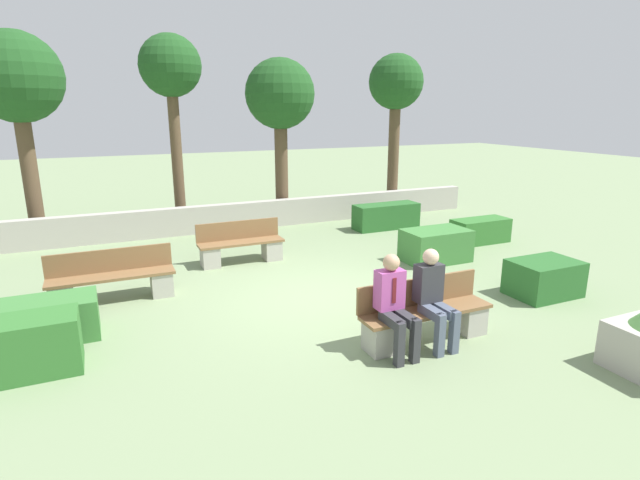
# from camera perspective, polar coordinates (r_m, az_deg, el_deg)

# --- Properties ---
(ground_plane) EXTENTS (60.00, 60.00, 0.00)m
(ground_plane) POSITION_cam_1_polar(r_m,az_deg,el_deg) (8.88, 0.18, -6.52)
(ground_plane) COLOR gray
(perimeter_wall) EXTENTS (14.81, 0.30, 0.73)m
(perimeter_wall) POSITION_cam_1_polar(r_m,az_deg,el_deg) (13.84, -9.42, 2.70)
(perimeter_wall) COLOR #ADA89E
(perimeter_wall) RESTS_ON ground_plane
(bench_front) EXTENTS (2.00, 0.49, 0.88)m
(bench_front) POSITION_cam_1_polar(r_m,az_deg,el_deg) (7.34, 11.92, -8.67)
(bench_front) COLOR brown
(bench_front) RESTS_ON ground_plane
(bench_left_side) EXTENTS (2.06, 0.48, 0.88)m
(bench_left_side) POSITION_cam_1_polar(r_m,az_deg,el_deg) (9.30, -22.64, -4.40)
(bench_left_side) COLOR brown
(bench_left_side) RESTS_ON ground_plane
(bench_right_side) EXTENTS (1.82, 0.49, 0.88)m
(bench_right_side) POSITION_cam_1_polar(r_m,az_deg,el_deg) (10.84, -9.01, -0.82)
(bench_right_side) COLOR brown
(bench_right_side) RESTS_ON ground_plane
(person_seated_man) EXTENTS (0.38, 0.63, 1.37)m
(person_seated_man) POSITION_cam_1_polar(r_m,az_deg,el_deg) (6.74, 8.49, -6.79)
(person_seated_man) COLOR #333338
(person_seated_man) RESTS_ON ground_plane
(person_seated_woman) EXTENTS (0.38, 0.63, 1.37)m
(person_seated_woman) POSITION_cam_1_polar(r_m,az_deg,el_deg) (7.09, 12.84, -5.93)
(person_seated_woman) COLOR #515B70
(person_seated_woman) RESTS_ON ground_plane
(hedge_block_near_left) EXTENTS (2.13, 0.75, 0.60)m
(hedge_block_near_left) POSITION_cam_1_polar(r_m,az_deg,el_deg) (8.27, -31.43, -8.25)
(hedge_block_near_left) COLOR #3D7A38
(hedge_block_near_left) RESTS_ON ground_plane
(hedge_block_near_right) EXTENTS (1.45, 0.62, 0.59)m
(hedge_block_near_right) POSITION_cam_1_polar(r_m,az_deg,el_deg) (12.93, 17.83, 1.01)
(hedge_block_near_right) COLOR #33702D
(hedge_block_near_right) RESTS_ON ground_plane
(hedge_block_mid_left) EXTENTS (1.83, 0.63, 0.68)m
(hedge_block_mid_left) POSITION_cam_1_polar(r_m,az_deg,el_deg) (13.88, 7.56, 2.72)
(hedge_block_mid_left) COLOR #286028
(hedge_block_mid_left) RESTS_ON ground_plane
(hedge_block_mid_right) EXTENTS (1.40, 0.86, 0.70)m
(hedge_block_mid_right) POSITION_cam_1_polar(r_m,az_deg,el_deg) (11.09, 13.08, -0.61)
(hedge_block_mid_right) COLOR #3D7A38
(hedge_block_mid_right) RESTS_ON ground_plane
(hedge_block_far_left) EXTENTS (1.18, 0.83, 0.63)m
(hedge_block_far_left) POSITION_cam_1_polar(r_m,az_deg,el_deg) (9.71, 24.21, -3.99)
(hedge_block_far_left) COLOR #286028
(hedge_block_far_left) RESTS_ON ground_plane
(hedge_block_far_right) EXTENTS (1.31, 0.66, 0.74)m
(hedge_block_far_right) POSITION_cam_1_polar(r_m,az_deg,el_deg) (7.32, -30.82, -10.48)
(hedge_block_far_right) COLOR #33702D
(hedge_block_far_right) RESTS_ON ground_plane
(tree_leftmost) EXTENTS (2.12, 2.12, 4.99)m
(tree_leftmost) POSITION_cam_1_polar(r_m,az_deg,el_deg) (14.11, -31.39, 15.20)
(tree_leftmost) COLOR brown
(tree_leftmost) RESTS_ON ground_plane
(tree_center_left) EXTENTS (1.61, 1.61, 5.11)m
(tree_center_left) POSITION_cam_1_polar(r_m,az_deg,el_deg) (14.29, -16.70, 17.86)
(tree_center_left) COLOR brown
(tree_center_left) RESTS_ON ground_plane
(tree_center_right) EXTENTS (1.93, 1.93, 4.58)m
(tree_center_right) POSITION_cam_1_polar(r_m,az_deg,el_deg) (14.41, -4.58, 15.87)
(tree_center_right) COLOR brown
(tree_center_right) RESTS_ON ground_plane
(tree_rightmost) EXTENTS (1.65, 1.65, 4.82)m
(tree_rightmost) POSITION_cam_1_polar(r_m,az_deg,el_deg) (15.94, 8.67, 16.79)
(tree_rightmost) COLOR brown
(tree_rightmost) RESTS_ON ground_plane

